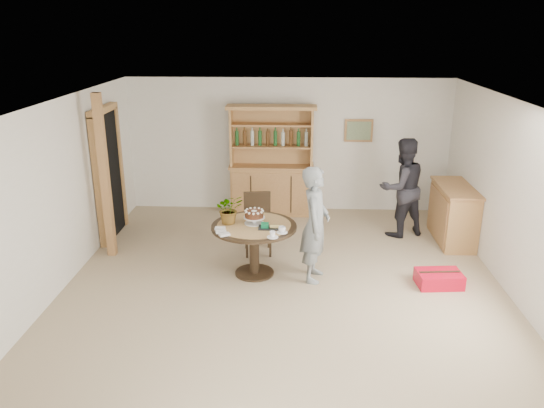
{
  "coord_description": "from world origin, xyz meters",
  "views": [
    {
      "loc": [
        0.13,
        -6.27,
        3.44
      ],
      "look_at": [
        -0.18,
        0.68,
        1.05
      ],
      "focal_mm": 35.0,
      "sensor_mm": 36.0,
      "label": 1
    }
  ],
  "objects_px": {
    "sideboard": "(453,214)",
    "adult_person": "(402,188)",
    "dining_chair": "(258,219)",
    "dining_table": "(254,235)",
    "teen_boy": "(315,224)",
    "red_suitcase": "(439,279)",
    "hutch": "(272,178)"
  },
  "relations": [
    {
      "from": "dining_table",
      "to": "red_suitcase",
      "type": "xyz_separation_m",
      "value": [
        2.56,
        -0.25,
        -0.5
      ]
    },
    {
      "from": "hutch",
      "to": "adult_person",
      "type": "xyz_separation_m",
      "value": [
        2.22,
        -1.0,
        0.15
      ]
    },
    {
      "from": "dining_table",
      "to": "dining_chair",
      "type": "xyz_separation_m",
      "value": [
        -0.01,
        0.83,
        -0.07
      ]
    },
    {
      "from": "dining_table",
      "to": "sideboard",
      "type": "bearing_deg",
      "value": 23.5
    },
    {
      "from": "dining_chair",
      "to": "adult_person",
      "type": "distance_m",
      "value": 2.5
    },
    {
      "from": "teen_boy",
      "to": "red_suitcase",
      "type": "relative_size",
      "value": 2.58
    },
    {
      "from": "sideboard",
      "to": "adult_person",
      "type": "bearing_deg",
      "value": 163.74
    },
    {
      "from": "teen_boy",
      "to": "adult_person",
      "type": "distance_m",
      "value": 2.28
    },
    {
      "from": "sideboard",
      "to": "dining_chair",
      "type": "height_order",
      "value": "dining_chair"
    },
    {
      "from": "hutch",
      "to": "adult_person",
      "type": "bearing_deg",
      "value": -24.3
    },
    {
      "from": "teen_boy",
      "to": "dining_table",
      "type": "bearing_deg",
      "value": 92.89
    },
    {
      "from": "sideboard",
      "to": "dining_chair",
      "type": "xyz_separation_m",
      "value": [
        -3.18,
        -0.55,
        0.06
      ]
    },
    {
      "from": "sideboard",
      "to": "dining_table",
      "type": "height_order",
      "value": "sideboard"
    },
    {
      "from": "sideboard",
      "to": "dining_chair",
      "type": "distance_m",
      "value": 3.22
    },
    {
      "from": "hutch",
      "to": "adult_person",
      "type": "height_order",
      "value": "hutch"
    },
    {
      "from": "dining_table",
      "to": "dining_chair",
      "type": "bearing_deg",
      "value": 90.68
    },
    {
      "from": "sideboard",
      "to": "dining_chair",
      "type": "bearing_deg",
      "value": -170.21
    },
    {
      "from": "red_suitcase",
      "to": "dining_table",
      "type": "bearing_deg",
      "value": 169.37
    },
    {
      "from": "teen_boy",
      "to": "adult_person",
      "type": "xyz_separation_m",
      "value": [
        1.5,
        1.72,
        0.02
      ]
    },
    {
      "from": "adult_person",
      "to": "teen_boy",
      "type": "bearing_deg",
      "value": 25.99
    },
    {
      "from": "sideboard",
      "to": "red_suitcase",
      "type": "distance_m",
      "value": 1.77
    },
    {
      "from": "sideboard",
      "to": "teen_boy",
      "type": "relative_size",
      "value": 0.77
    },
    {
      "from": "hutch",
      "to": "dining_table",
      "type": "relative_size",
      "value": 1.7
    },
    {
      "from": "dining_chair",
      "to": "red_suitcase",
      "type": "bearing_deg",
      "value": -29.81
    },
    {
      "from": "sideboard",
      "to": "adult_person",
      "type": "relative_size",
      "value": 0.75
    },
    {
      "from": "adult_person",
      "to": "red_suitcase",
      "type": "relative_size",
      "value": 2.64
    },
    {
      "from": "hutch",
      "to": "dining_table",
      "type": "xyz_separation_m",
      "value": [
        -0.13,
        -2.62,
        -0.08
      ]
    },
    {
      "from": "teen_boy",
      "to": "red_suitcase",
      "type": "bearing_deg",
      "value": -85.28
    },
    {
      "from": "dining_chair",
      "to": "adult_person",
      "type": "bearing_deg",
      "value": 11.33
    },
    {
      "from": "adult_person",
      "to": "sideboard",
      "type": "bearing_deg",
      "value": 140.81
    },
    {
      "from": "hutch",
      "to": "dining_table",
      "type": "height_order",
      "value": "hutch"
    },
    {
      "from": "dining_table",
      "to": "red_suitcase",
      "type": "distance_m",
      "value": 2.63
    }
  ]
}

